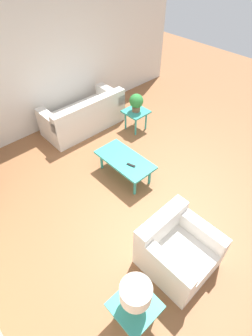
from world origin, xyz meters
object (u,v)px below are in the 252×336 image
coffee_table (125,161)px  side_table_lamp (135,308)px  potted_plant (136,102)px  side_table_plant (136,114)px  sofa (84,117)px  table_lamp (136,294)px  armchair (176,250)px

coffee_table → side_table_lamp: side_table_lamp is taller
potted_plant → side_table_plant: bearing=135.0°
coffee_table → side_table_lamp: 2.50m
sofa → table_lamp: table_lamp is taller
sofa → table_lamp: (-3.68, 2.00, 0.48)m
armchair → side_table_plant: bearing=54.5°
table_lamp → side_table_plant: bearing=-44.8°
armchair → side_table_lamp: 0.96m
side_table_plant → potted_plant: size_ratio=1.23×
sofa → armchair: bearing=73.8°
sofa → side_table_lamp: 4.19m
armchair → potted_plant: size_ratio=2.24×
armchair → potted_plant: (2.71, -1.89, 0.38)m
armchair → coffee_table: 1.88m
coffee_table → side_table_plant: side_table_plant is taller
side_table_plant → potted_plant: potted_plant is taller
sofa → potted_plant: potted_plant is taller
coffee_table → potted_plant: (0.95, -1.22, 0.33)m
side_table_lamp → table_lamp: 0.39m
table_lamp → coffee_table: bearing=-40.2°
sofa → table_lamp: 4.22m
sofa → armchair: sofa is taller
sofa → side_table_plant: size_ratio=3.73×
table_lamp → armchair: bearing=-80.8°
armchair → potted_plant: potted_plant is taller
side_table_lamp → table_lamp: bearing=153.4°
potted_plant → table_lamp: 4.03m
armchair → side_table_lamp: bearing=-171.3°
armchair → side_table_lamp: size_ratio=1.82×
armchair → side_table_plant: (2.71, -1.89, 0.08)m
coffee_table → table_lamp: (-1.91, 1.61, 0.42)m
sofa → table_lamp: size_ratio=3.92×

